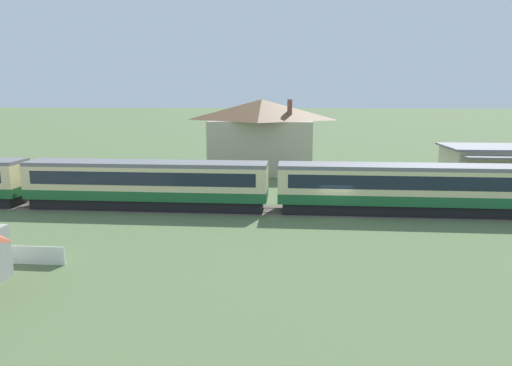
# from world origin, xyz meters

# --- Properties ---
(ground_plane) EXTENTS (600.00, 600.00, 0.00)m
(ground_plane) POSITION_xyz_m (0.00, 0.00, 0.00)
(ground_plane) COLOR #566B42
(passenger_train) EXTENTS (82.89, 3.16, 3.92)m
(passenger_train) POSITION_xyz_m (-4.70, 0.90, 2.17)
(passenger_train) COLOR #1E6033
(passenger_train) RESTS_ON ground_plane
(railway_track) EXTENTS (135.61, 3.60, 0.04)m
(railway_track) POSITION_xyz_m (1.86, 0.90, 0.01)
(railway_track) COLOR #665B51
(railway_track) RESTS_ON ground_plane
(station_building) EXTENTS (9.70, 7.93, 4.41)m
(station_building) POSITION_xyz_m (16.34, 10.65, 2.24)
(station_building) COLOR beige
(station_building) RESTS_ON ground_plane
(station_house_brown_roof) EXTENTS (13.08, 9.07, 8.80)m
(station_house_brown_roof) POSITION_xyz_m (-7.27, 20.31, 4.55)
(station_house_brown_roof) COLOR #BCB293
(station_house_brown_roof) RESTS_ON ground_plane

